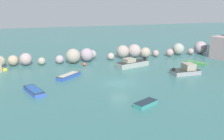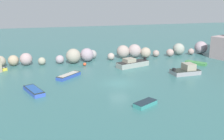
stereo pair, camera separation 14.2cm
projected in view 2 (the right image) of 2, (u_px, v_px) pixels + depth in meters
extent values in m
plane|color=#356867|center=(119.00, 83.00, 38.19)|extent=(160.00, 160.00, 0.00)
sphere|color=#A39782|center=(0.00, 62.00, 46.85)|extent=(2.05, 2.05, 2.05)
sphere|color=tan|center=(13.00, 60.00, 47.91)|extent=(1.95, 1.95, 1.95)
sphere|color=#AB9192|center=(26.00, 59.00, 48.20)|extent=(2.28, 2.28, 2.28)
sphere|color=#9C9A85|center=(42.00, 61.00, 48.54)|extent=(1.42, 1.42, 1.42)
sphere|color=#A19199|center=(60.00, 59.00, 49.44)|extent=(1.62, 1.62, 1.62)
sphere|color=gray|center=(73.00, 56.00, 49.64)|extent=(2.79, 2.79, 2.79)
sphere|color=#9C8A96|center=(87.00, 55.00, 51.00)|extent=(2.63, 2.63, 2.63)
sphere|color=#9B9896|center=(92.00, 54.00, 53.62)|extent=(1.76, 1.76, 1.76)
sphere|color=#AC9C93|center=(111.00, 56.00, 52.41)|extent=(1.43, 1.43, 1.43)
sphere|color=#A39188|center=(123.00, 52.00, 54.03)|extent=(2.66, 2.66, 2.66)
sphere|color=#A2908F|center=(135.00, 51.00, 54.52)|extent=(2.78, 2.78, 2.78)
sphere|color=tan|center=(146.00, 53.00, 54.24)|extent=(2.18, 2.18, 2.18)
sphere|color=gray|center=(156.00, 53.00, 55.30)|extent=(1.42, 1.42, 1.42)
sphere|color=#A88D86|center=(170.00, 53.00, 55.63)|extent=(1.61, 1.61, 1.61)
sphere|color=#95998E|center=(179.00, 49.00, 57.07)|extent=(2.54, 2.54, 2.54)
sphere|color=#A68A84|center=(191.00, 51.00, 57.39)|extent=(1.37, 1.37, 1.37)
sphere|color=#A18D97|center=(201.00, 47.00, 58.17)|extent=(2.78, 2.78, 2.78)
sphere|color=#E04C28|center=(85.00, 64.00, 47.93)|extent=(0.60, 0.60, 0.60)
cube|color=gray|center=(133.00, 64.00, 47.30)|extent=(6.39, 3.74, 0.92)
cube|color=#262525|center=(133.00, 62.00, 47.17)|extent=(6.27, 3.67, 0.06)
cube|color=#9E937F|center=(129.00, 60.00, 46.66)|extent=(2.32, 2.14, 0.71)
cube|color=black|center=(145.00, 58.00, 48.65)|extent=(0.48, 0.53, 0.50)
cube|color=#2E4EB0|center=(69.00, 76.00, 40.87)|extent=(4.16, 4.01, 0.49)
cube|color=#303227|center=(69.00, 74.00, 40.79)|extent=(4.08, 3.93, 0.06)
cube|color=#ADA89E|center=(69.00, 74.00, 40.79)|extent=(3.54, 3.41, 0.08)
cube|color=gray|center=(185.00, 72.00, 42.63)|extent=(4.59, 2.52, 0.69)
cube|color=#272D27|center=(185.00, 70.00, 42.53)|extent=(4.50, 2.47, 0.06)
cube|color=#9E937F|center=(189.00, 67.00, 42.56)|extent=(1.71, 2.00, 1.08)
cube|color=black|center=(174.00, 70.00, 41.87)|extent=(0.37, 0.45, 0.50)
cube|color=teal|center=(145.00, 104.00, 30.14)|extent=(3.19, 2.52, 0.47)
cube|color=#192832|center=(145.00, 102.00, 30.07)|extent=(3.13, 2.47, 0.06)
cube|color=#408746|center=(196.00, 63.00, 49.06)|extent=(3.34, 3.80, 0.48)
cube|color=blue|center=(34.00, 91.00, 34.28)|extent=(2.87, 4.59, 0.48)
cube|color=black|center=(34.00, 89.00, 34.20)|extent=(2.81, 4.50, 0.06)
cube|color=#234C93|center=(34.00, 89.00, 34.20)|extent=(2.44, 3.90, 0.08)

